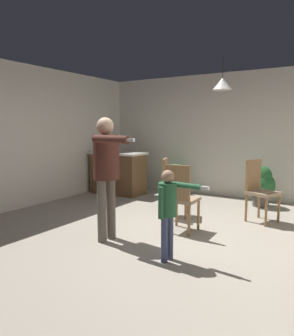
% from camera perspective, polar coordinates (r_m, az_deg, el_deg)
% --- Properties ---
extents(ground, '(7.68, 7.68, 0.00)m').
position_cam_1_polar(ground, '(4.64, 3.72, -12.09)').
color(ground, '#9E9384').
extents(wall_back, '(6.40, 0.10, 2.70)m').
position_cam_1_polar(wall_back, '(7.36, 15.68, 5.49)').
color(wall_back, silver).
rests_on(wall_back, ground).
extents(wall_left, '(0.10, 6.40, 2.70)m').
position_cam_1_polar(wall_left, '(6.53, -21.90, 5.07)').
color(wall_left, silver).
rests_on(wall_left, ground).
extents(kitchen_counter, '(1.26, 0.66, 0.95)m').
position_cam_1_polar(kitchen_counter, '(7.57, -5.06, -0.86)').
color(kitchen_counter, brown).
rests_on(kitchen_counter, ground).
extents(person_adult, '(0.79, 0.54, 1.65)m').
position_cam_1_polar(person_adult, '(4.35, -7.07, 0.49)').
color(person_adult, '#60564C').
rests_on(person_adult, ground).
extents(person_child, '(0.57, 0.30, 1.05)m').
position_cam_1_polar(person_child, '(3.70, 3.73, -6.50)').
color(person_child, '#384260').
rests_on(person_child, ground).
extents(dining_chair_by_counter, '(0.54, 0.54, 1.00)m').
position_cam_1_polar(dining_chair_by_counter, '(5.60, 4.32, -2.98)').
color(dining_chair_by_counter, olive).
rests_on(dining_chair_by_counter, ground).
extents(dining_chair_near_wall, '(0.43, 0.43, 1.00)m').
position_cam_1_polar(dining_chair_near_wall, '(4.76, 5.89, -4.80)').
color(dining_chair_near_wall, olive).
rests_on(dining_chair_near_wall, ground).
extents(dining_chair_centre_back, '(0.54, 0.54, 1.00)m').
position_cam_1_polar(dining_chair_centre_back, '(5.61, 18.97, -3.33)').
color(dining_chair_centre_back, olive).
rests_on(dining_chair_centre_back, ground).
extents(potted_plant_corner, '(0.52, 0.52, 0.79)m').
position_cam_1_polar(potted_plant_corner, '(6.68, 19.33, -2.66)').
color(potted_plant_corner, '#4C4742').
rests_on(potted_plant_corner, ground).
extents(potted_plant_by_wall, '(0.45, 0.45, 0.70)m').
position_cam_1_polar(potted_plant_by_wall, '(7.52, 5.04, -1.65)').
color(potted_plant_by_wall, '#4C4742').
rests_on(potted_plant_by_wall, ground).
extents(ceiling_light_pendant, '(0.32, 0.32, 0.55)m').
position_cam_1_polar(ceiling_light_pendant, '(5.78, 13.01, 14.15)').
color(ceiling_light_pendant, silver).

